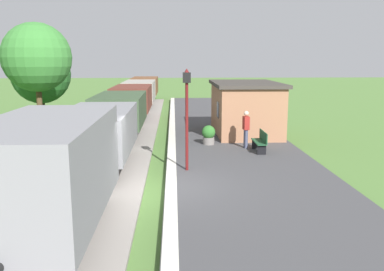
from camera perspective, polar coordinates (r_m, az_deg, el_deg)
ground_plane at (r=13.52m, az=-4.59°, el=-8.00°), size 160.00×160.00×0.00m
platform_slab at (r=13.74m, az=8.97°, el=-7.24°), size 6.00×60.00×0.25m
platform_edge_stripe at (r=13.43m, az=-2.89°, el=-6.96°), size 0.36×60.00×0.01m
track_ballast at (r=13.80m, az=-14.69°, el=-7.67°), size 3.80×60.00×0.12m
rail_near at (r=13.63m, az=-11.73°, el=-7.20°), size 0.07×60.00×0.14m
rail_far at (r=13.93m, az=-17.64°, el=-7.09°), size 0.07×60.00×0.14m
freight_train at (r=25.29m, az=-9.15°, el=4.00°), size 2.50×39.20×2.72m
station_hut at (r=22.81m, az=7.32°, el=3.84°), size 3.50×5.80×2.78m
bench_near_hut at (r=18.42m, az=9.42°, el=-0.76°), size 0.42×1.50×0.91m
person_waiting at (r=18.98m, az=7.44°, el=1.05°), size 0.28×0.41×1.71m
potted_planter at (r=19.71m, az=2.30°, el=0.13°), size 0.64×0.64×0.92m
lamp_post_near at (r=14.83m, az=-0.73°, el=4.78°), size 0.28×0.28×3.70m
tree_trackside_far at (r=22.20m, az=-20.63°, el=10.00°), size 3.42×3.42×6.05m
tree_field_left at (r=28.29m, az=-20.10°, el=7.92°), size 3.72×3.72×5.16m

